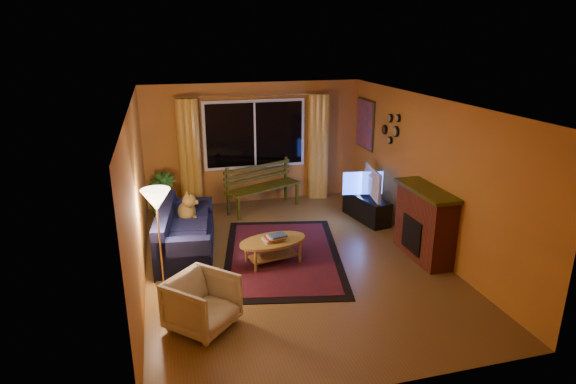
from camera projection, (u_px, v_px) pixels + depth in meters
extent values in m
cube|color=brown|center=(293.00, 261.00, 7.64)|extent=(4.50, 6.00, 0.02)
cube|color=white|center=(293.00, 101.00, 6.85)|extent=(4.50, 6.00, 0.02)
cube|color=#C27A2E|center=(254.00, 143.00, 10.01)|extent=(4.50, 0.02, 2.50)
cube|color=#C27A2E|center=(137.00, 198.00, 6.69)|extent=(0.02, 6.00, 2.50)
cube|color=#C27A2E|center=(427.00, 175.00, 7.80)|extent=(0.02, 6.00, 2.50)
cube|color=black|center=(255.00, 134.00, 9.88)|extent=(2.00, 0.02, 1.30)
cylinder|color=#BF8C3F|center=(254.00, 95.00, 9.59)|extent=(3.20, 0.03, 0.03)
cylinder|color=gold|center=(189.00, 155.00, 9.60)|extent=(0.36, 0.36, 2.24)
cylinder|color=gold|center=(318.00, 147.00, 10.26)|extent=(0.36, 0.36, 2.24)
cube|color=#363508|center=(264.00, 199.00, 9.76)|extent=(1.65, 1.07, 0.48)
imported|color=#235B1E|center=(163.00, 197.00, 9.19)|extent=(0.64, 0.64, 0.93)
cube|color=#101435|center=(186.00, 231.00, 7.78)|extent=(1.07, 2.03, 0.79)
imported|color=beige|center=(202.00, 301.00, 5.80)|extent=(0.98, 0.98, 0.73)
cylinder|color=#BF8C3F|center=(160.00, 239.00, 6.68)|extent=(0.26, 0.26, 1.43)
cube|color=#690E03|center=(283.00, 255.00, 7.79)|extent=(2.40, 3.22, 0.02)
cylinder|color=#AB8837|center=(273.00, 251.00, 7.50)|extent=(1.27, 1.27, 0.39)
cube|color=black|center=(366.00, 208.00, 9.24)|extent=(0.57, 1.18, 0.47)
imported|color=black|center=(368.00, 183.00, 9.08)|extent=(0.28, 0.97, 0.55)
cube|color=maroon|center=(424.00, 225.00, 7.60)|extent=(0.40, 1.20, 1.10)
cube|color=#DA4520|center=(365.00, 124.00, 9.91)|extent=(0.04, 0.76, 0.96)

